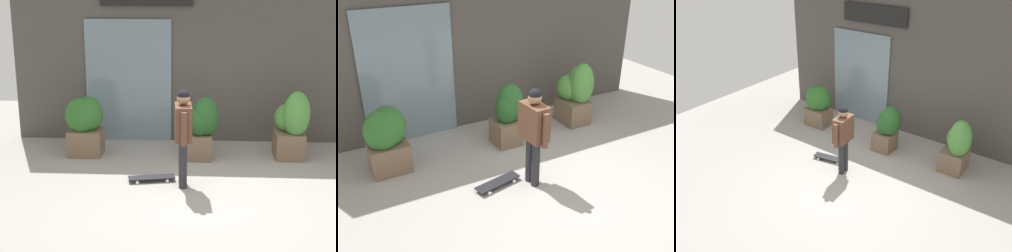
{
  "view_description": "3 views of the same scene",
  "coord_description": "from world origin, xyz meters",
  "views": [
    {
      "loc": [
        -0.1,
        -7.58,
        3.28
      ],
      "look_at": [
        -0.58,
        0.62,
        0.9
      ],
      "focal_mm": 54.99,
      "sensor_mm": 36.0,
      "label": 1
    },
    {
      "loc": [
        -3.17,
        -4.18,
        3.58
      ],
      "look_at": [
        -0.58,
        0.62,
        0.9
      ],
      "focal_mm": 41.71,
      "sensor_mm": 36.0,
      "label": 2
    },
    {
      "loc": [
        3.63,
        -5.2,
        4.71
      ],
      "look_at": [
        -0.58,
        0.62,
        0.9
      ],
      "focal_mm": 38.62,
      "sensor_mm": 36.0,
      "label": 3
    }
  ],
  "objects": [
    {
      "name": "ground_plane",
      "position": [
        0.0,
        0.0,
        0.0
      ],
      "size": [
        12.0,
        12.0,
        0.0
      ],
      "primitive_type": "plane",
      "color": "#9E9993"
    },
    {
      "name": "building_facade",
      "position": [
        -0.06,
        2.81,
        1.8
      ],
      "size": [
        7.68,
        0.31,
        3.62
      ],
      "color": "#4C4742",
      "rests_on": "ground_plane"
    },
    {
      "name": "skateboarder",
      "position": [
        -0.31,
        0.23,
        0.98
      ],
      "size": [
        0.29,
        0.65,
        1.6
      ],
      "rotation": [
        0.0,
        0.0,
        -3.07
      ],
      "color": "#28282D",
      "rests_on": "ground_plane"
    },
    {
      "name": "skateboard",
      "position": [
        -0.84,
        0.41,
        0.06
      ],
      "size": [
        0.8,
        0.36,
        0.08
      ],
      "rotation": [
        0.0,
        0.0,
        -2.94
      ],
      "color": "black",
      "rests_on": "ground_plane"
    },
    {
      "name": "planter_box_left",
      "position": [
        -0.0,
        1.6,
        0.62
      ],
      "size": [
        0.59,
        0.54,
        1.17
      ],
      "color": "brown",
      "rests_on": "ground_plane"
    },
    {
      "name": "planter_box_right",
      "position": [
        -2.22,
        1.66,
        0.64
      ],
      "size": [
        0.7,
        0.58,
        1.14
      ],
      "color": "brown",
      "rests_on": "ground_plane"
    },
    {
      "name": "planter_box_mid",
      "position": [
        1.67,
        1.74,
        0.67
      ],
      "size": [
        0.6,
        0.77,
        1.3
      ],
      "color": "brown",
      "rests_on": "ground_plane"
    }
  ]
}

